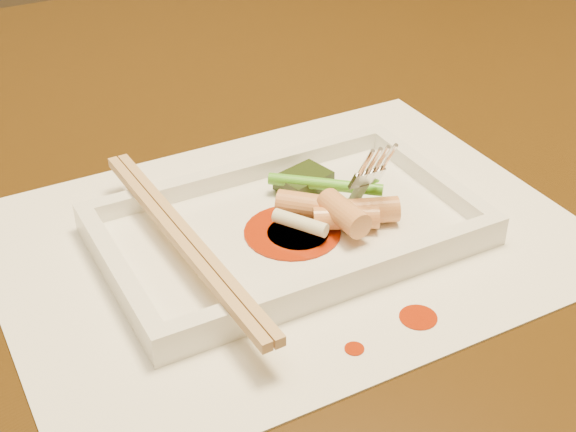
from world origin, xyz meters
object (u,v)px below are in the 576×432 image
table (123,278)px  plate_base (288,232)px  placemat (288,238)px  chopstick_a (178,239)px  fork (363,102)px

table → plate_base: plate_base is taller
placemat → chopstick_a: 0.09m
fork → plate_base: bearing=-165.6°
placemat → plate_base: plate_base is taller
table → chopstick_a: 0.19m
placemat → table: bearing=121.4°
table → fork: fork is taller
chopstick_a → table: bearing=91.8°
table → plate_base: size_ratio=5.38×
placemat → plate_base: (0.00, 0.00, 0.00)m
table → chopstick_a: chopstick_a is taller
placemat → chopstick_a: size_ratio=1.67×
chopstick_a → fork: fork is taller
fork → table: bearing=141.6°
table → placemat: placemat is taller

